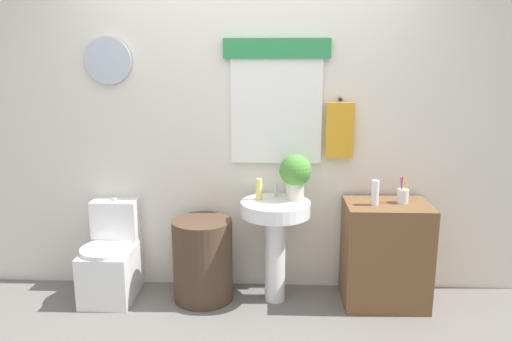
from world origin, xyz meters
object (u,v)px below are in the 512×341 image
object	(u,v)px
laundry_hamper	(203,260)
toothbrush_cup	(403,196)
toilet	(112,260)
soap_bottle	(259,189)
pedestal_sink	(275,227)
potted_plant	(295,173)
wooden_cabinet	(385,253)
lotion_bottle	(375,193)

from	to	relation	value
laundry_hamper	toothbrush_cup	size ratio (longest dim) A/B	3.29
toilet	laundry_hamper	distance (m)	0.69
laundry_hamper	soap_bottle	size ratio (longest dim) A/B	3.94
toilet	pedestal_sink	xyz separation A→B (m)	(1.22, -0.03, 0.29)
laundry_hamper	pedestal_sink	world-z (taller)	pedestal_sink
pedestal_sink	potted_plant	bearing A→B (deg)	23.20
wooden_cabinet	toothbrush_cup	bearing A→B (deg)	10.86
laundry_hamper	toothbrush_cup	xyz separation A→B (m)	(1.43, 0.02, 0.50)
toilet	potted_plant	size ratio (longest dim) A/B	2.18
laundry_hamper	potted_plant	bearing A→B (deg)	5.11
laundry_hamper	pedestal_sink	size ratio (longest dim) A/B	0.81
soap_bottle	potted_plant	size ratio (longest dim) A/B	0.47
wooden_cabinet	potted_plant	bearing A→B (deg)	174.76
toilet	wooden_cabinet	distance (m)	2.02
toilet	soap_bottle	size ratio (longest dim) A/B	4.67
toilet	toothbrush_cup	bearing A→B (deg)	-0.36
laundry_hamper	pedestal_sink	bearing A→B (deg)	0.00
laundry_hamper	wooden_cabinet	world-z (taller)	wooden_cabinet
wooden_cabinet	soap_bottle	bearing A→B (deg)	176.87
soap_bottle	lotion_bottle	bearing A→B (deg)	-6.33
laundry_hamper	soap_bottle	xyz separation A→B (m)	(0.41, 0.05, 0.53)
wooden_cabinet	lotion_bottle	world-z (taller)	lotion_bottle
laundry_hamper	lotion_bottle	size ratio (longest dim) A/B	3.46
laundry_hamper	wooden_cabinet	size ratio (longest dim) A/B	0.81
toilet	pedestal_sink	size ratio (longest dim) A/B	0.96
toilet	potted_plant	world-z (taller)	potted_plant
soap_bottle	toothbrush_cup	world-z (taller)	toothbrush_cup
soap_bottle	potted_plant	world-z (taller)	potted_plant
lotion_bottle	laundry_hamper	bearing A→B (deg)	178.12
pedestal_sink	soap_bottle	distance (m)	0.30
toilet	wooden_cabinet	world-z (taller)	wooden_cabinet
pedestal_sink	lotion_bottle	world-z (taller)	lotion_bottle
laundry_hamper	potted_plant	world-z (taller)	potted_plant
lotion_bottle	toothbrush_cup	size ratio (longest dim) A/B	0.95
pedestal_sink	wooden_cabinet	size ratio (longest dim) A/B	1.00
laundry_hamper	lotion_bottle	distance (m)	1.33
soap_bottle	wooden_cabinet	bearing A→B (deg)	-3.13
pedestal_sink	potted_plant	size ratio (longest dim) A/B	2.28
laundry_hamper	pedestal_sink	distance (m)	0.59
soap_bottle	potted_plant	distance (m)	0.29
lotion_bottle	soap_bottle	bearing A→B (deg)	173.67
potted_plant	toothbrush_cup	xyz separation A→B (m)	(0.76, -0.04, -0.14)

